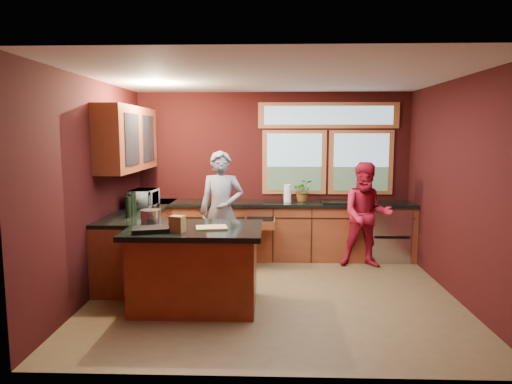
{
  "coord_description": "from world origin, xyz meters",
  "views": [
    {
      "loc": [
        -0.04,
        -5.59,
        2.02
      ],
      "look_at": [
        -0.23,
        0.4,
        1.25
      ],
      "focal_mm": 32.0,
      "sensor_mm": 36.0,
      "label": 1
    }
  ],
  "objects_px": {
    "person_grey": "(221,211)",
    "stock_pot": "(151,217)",
    "person_red": "(366,215)",
    "cutting_board": "(211,228)",
    "island": "(196,267)"
  },
  "relations": [
    {
      "from": "island",
      "to": "person_red",
      "type": "bearing_deg",
      "value": 36.05
    },
    {
      "from": "person_red",
      "to": "cutting_board",
      "type": "xyz_separation_m",
      "value": [
        -2.13,
        -1.74,
        0.16
      ]
    },
    {
      "from": "person_grey",
      "to": "stock_pot",
      "type": "bearing_deg",
      "value": -117.71
    },
    {
      "from": "person_grey",
      "to": "cutting_board",
      "type": "bearing_deg",
      "value": -87.21
    },
    {
      "from": "island",
      "to": "cutting_board",
      "type": "bearing_deg",
      "value": -14.04
    },
    {
      "from": "island",
      "to": "cutting_board",
      "type": "xyz_separation_m",
      "value": [
        0.2,
        -0.05,
        0.48
      ]
    },
    {
      "from": "stock_pot",
      "to": "cutting_board",
      "type": "bearing_deg",
      "value": -14.93
    },
    {
      "from": "person_grey",
      "to": "person_red",
      "type": "distance_m",
      "value": 2.19
    },
    {
      "from": "person_red",
      "to": "stock_pot",
      "type": "xyz_separation_m",
      "value": [
        -2.88,
        -1.54,
        0.24
      ]
    },
    {
      "from": "person_red",
      "to": "stock_pot",
      "type": "distance_m",
      "value": 3.27
    },
    {
      "from": "person_red",
      "to": "cutting_board",
      "type": "bearing_deg",
      "value": -135.59
    },
    {
      "from": "cutting_board",
      "to": "stock_pot",
      "type": "height_order",
      "value": "stock_pot"
    },
    {
      "from": "person_grey",
      "to": "person_red",
      "type": "height_order",
      "value": "person_grey"
    },
    {
      "from": "island",
      "to": "person_grey",
      "type": "height_order",
      "value": "person_grey"
    },
    {
      "from": "island",
      "to": "person_red",
      "type": "relative_size",
      "value": 0.97
    }
  ]
}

